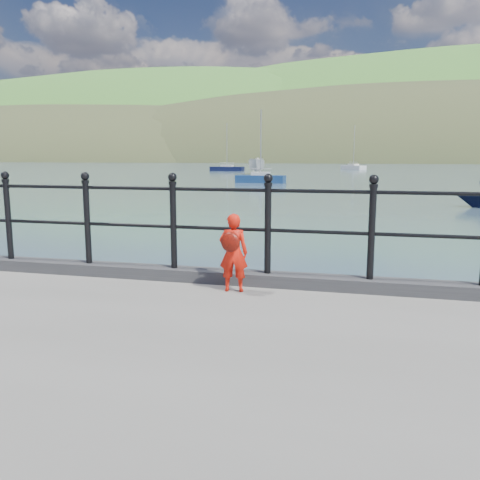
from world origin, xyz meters
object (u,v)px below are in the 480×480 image
(railing, at_px, (219,216))
(sailboat_port, at_px, (261,179))
(launch_white, at_px, (257,166))
(sailboat_left, at_px, (227,169))
(child, at_px, (233,252))
(sailboat_deep, at_px, (353,167))

(railing, bearing_deg, sailboat_port, 101.09)
(launch_white, bearing_deg, sailboat_left, 109.41)
(child, xyz_separation_m, sailboat_left, (-20.62, 73.88, -1.13))
(child, distance_m, sailboat_left, 76.71)
(railing, relative_size, sailboat_port, 2.65)
(sailboat_deep, distance_m, sailboat_port, 48.21)
(launch_white, xyz_separation_m, sailboat_deep, (11.68, 27.91, -0.77))
(launch_white, bearing_deg, sailboat_deep, 56.17)
(sailboat_port, bearing_deg, sailboat_left, 114.34)
(child, height_order, launch_white, launch_white)
(child, height_order, sailboat_left, sailboat_left)
(child, relative_size, sailboat_port, 0.13)
(launch_white, distance_m, sailboat_port, 20.33)
(railing, height_order, sailboat_port, sailboat_port)
(child, xyz_separation_m, launch_white, (-12.86, 60.72, -0.35))
(launch_white, height_order, sailboat_left, sailboat_left)
(child, distance_m, sailboat_port, 41.77)
(sailboat_left, bearing_deg, child, -71.61)
(railing, height_order, launch_white, railing)
(child, bearing_deg, launch_white, -84.67)
(sailboat_port, bearing_deg, launch_white, 106.90)
(launch_white, distance_m, sailboat_deep, 30.26)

